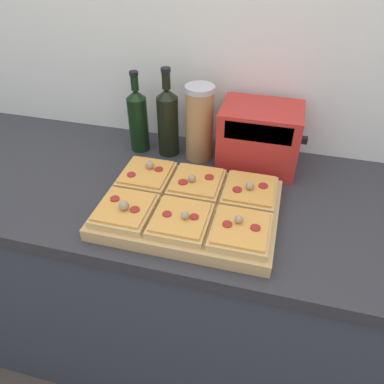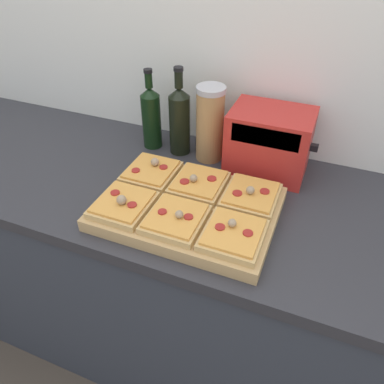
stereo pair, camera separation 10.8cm
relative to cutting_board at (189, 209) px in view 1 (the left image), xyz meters
name	(u,v)px [view 1 (the left image)]	position (x,y,z in m)	size (l,w,h in m)	color
wall_back	(222,42)	(-0.01, 0.46, 0.34)	(6.00, 0.06, 2.50)	silver
kitchen_counter	(194,282)	(-0.01, 0.11, -0.47)	(2.63, 0.67, 0.89)	#333842
cutting_board	(189,209)	(0.00, 0.00, 0.00)	(0.50, 0.36, 0.04)	tan
pizza_slice_back_left	(147,175)	(-0.16, 0.09, 0.03)	(0.15, 0.16, 0.05)	tan
pizza_slice_back_center	(197,183)	(0.00, 0.09, 0.03)	(0.15, 0.16, 0.05)	tan
pizza_slice_back_right	(250,191)	(0.16, 0.09, 0.03)	(0.15, 0.16, 0.05)	tan
pizza_slice_front_left	(125,210)	(-0.16, -0.09, 0.03)	(0.15, 0.16, 0.06)	tan
pizza_slice_front_center	(181,220)	(0.00, -0.09, 0.03)	(0.15, 0.16, 0.05)	tan
pizza_slice_front_right	(241,230)	(0.16, -0.09, 0.03)	(0.15, 0.16, 0.05)	tan
olive_oil_bottle	(138,119)	(-0.27, 0.31, 0.10)	(0.07, 0.07, 0.29)	black
wine_bottle	(168,121)	(-0.16, 0.31, 0.11)	(0.07, 0.07, 0.31)	black
grain_jar_tall	(199,123)	(-0.05, 0.31, 0.11)	(0.10, 0.10, 0.26)	#AD7F4C
toaster_oven	(259,137)	(0.16, 0.31, 0.09)	(0.28, 0.19, 0.21)	red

